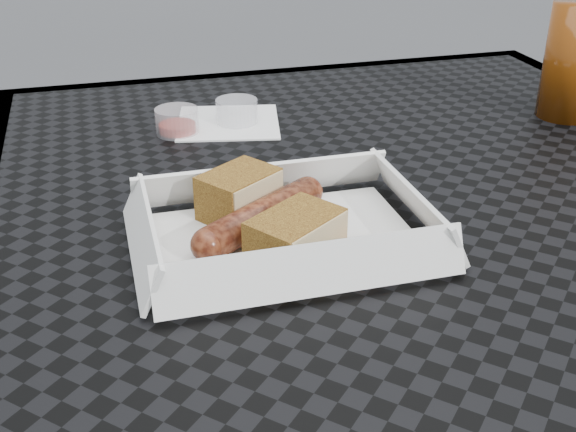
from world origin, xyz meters
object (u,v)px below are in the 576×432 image
object	(u,v)px
bratwurst	(261,217)
drink_glass	(574,61)
patio_table	(373,238)
food_tray	(285,240)

from	to	relation	value
bratwurst	drink_glass	world-z (taller)	drink_glass
patio_table	food_tray	size ratio (longest dim) A/B	3.64
bratwurst	drink_glass	distance (m)	0.48
food_tray	drink_glass	world-z (taller)	drink_glass
food_tray	drink_glass	distance (m)	0.47
patio_table	food_tray	world-z (taller)	food_tray
patio_table	bratwurst	xyz separation A→B (m)	(-0.15, -0.10, 0.09)
patio_table	drink_glass	distance (m)	0.34
bratwurst	drink_glass	bearing A→B (deg)	24.45
patio_table	bratwurst	size ratio (longest dim) A/B	6.03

